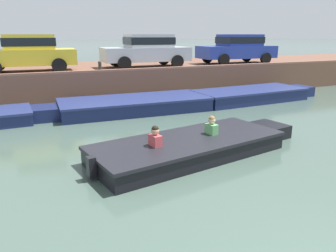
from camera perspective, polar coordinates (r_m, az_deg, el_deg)
ground_plane at (r=8.73m, az=-1.08°, el=-4.07°), size 400.00×400.00×0.00m
far_quay_wall at (r=17.35m, az=-13.01°, el=7.84°), size 60.00×6.00×1.41m
far_wall_coping at (r=14.46m, az=-11.01°, el=9.44°), size 60.00×0.24×0.08m
boat_moored_central_navy at (r=12.95m, az=-6.97°, el=3.60°), size 6.98×2.48×0.54m
boat_moored_east_navy at (r=15.68m, az=14.74°, el=5.32°), size 6.32×2.40×0.55m
motorboat_passing at (r=8.33m, az=4.85°, el=-3.40°), size 6.05×2.77×0.94m
car_left_inner_yellow at (r=15.24m, az=-23.21°, el=11.84°), size 3.96×2.09×1.54m
car_centre_silver at (r=16.19m, az=-3.73°, el=13.19°), size 4.19×2.08×1.54m
car_right_inner_blue at (r=18.63m, az=12.03°, el=13.21°), size 4.23×2.03×1.54m
mooring_bollard_mid at (r=14.53m, az=-11.77°, el=10.23°), size 0.15×0.15×0.44m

